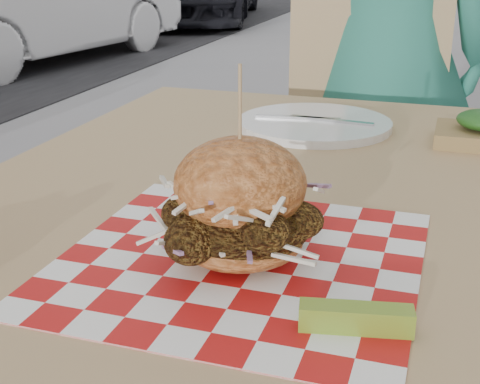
# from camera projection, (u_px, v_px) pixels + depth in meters

# --- Properties ---
(diner) EXTENTS (0.61, 0.43, 1.59)m
(diner) POSITION_uv_depth(u_px,v_px,m) (385.00, 46.00, 1.79)
(diner) COLOR #2B7E6B
(diner) RESTS_ON ground
(car_white) EXTENTS (1.66, 3.44, 1.09)m
(car_white) POSITION_uv_depth(u_px,v_px,m) (30.00, 2.00, 6.04)
(car_white) COLOR silver
(car_white) RESTS_ON ground
(patio_table) EXTENTS (0.80, 1.20, 0.75)m
(patio_table) POSITION_uv_depth(u_px,v_px,m) (256.00, 251.00, 0.89)
(patio_table) COLOR tan
(patio_table) RESTS_ON ground
(patio_chair) EXTENTS (0.45, 0.46, 0.95)m
(patio_chair) POSITION_uv_depth(u_px,v_px,m) (355.00, 145.00, 1.77)
(patio_chair) COLOR tan
(patio_chair) RESTS_ON ground
(paper_liner) EXTENTS (0.36, 0.36, 0.00)m
(paper_liner) POSITION_uv_depth(u_px,v_px,m) (240.00, 259.00, 0.69)
(paper_liner) COLOR red
(paper_liner) RESTS_ON patio_table
(sandwich) EXTENTS (0.18, 0.18, 0.20)m
(sandwich) POSITION_uv_depth(u_px,v_px,m) (240.00, 208.00, 0.67)
(sandwich) COLOR #C57337
(sandwich) RESTS_ON paper_liner
(pickle_spear) EXTENTS (0.10, 0.04, 0.02)m
(pickle_spear) POSITION_uv_depth(u_px,v_px,m) (356.00, 318.00, 0.56)
(pickle_spear) COLOR olive
(pickle_spear) RESTS_ON paper_liner
(place_setting) EXTENTS (0.27, 0.27, 0.02)m
(place_setting) POSITION_uv_depth(u_px,v_px,m) (314.00, 124.00, 1.17)
(place_setting) COLOR white
(place_setting) RESTS_ON patio_table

